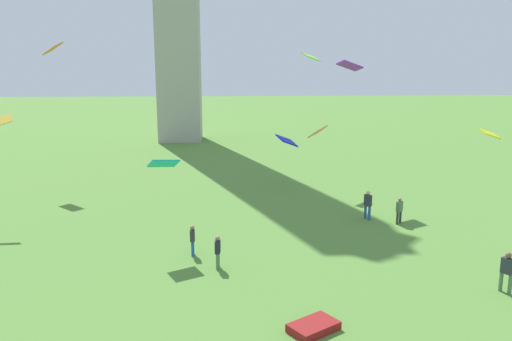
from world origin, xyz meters
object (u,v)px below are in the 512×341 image
person_1 (192,238)px  kite_flying_5 (350,66)px  kite_bundle_0 (314,327)px  person_3 (399,209)px  kite_flying_6 (287,141)px  kite_flying_2 (311,57)px  kite_flying_0 (2,120)px  person_4 (507,270)px  kite_flying_3 (53,49)px  person_0 (368,203)px  kite_flying_7 (490,134)px  kite_flying_1 (164,163)px  kite_flying_4 (318,132)px  person_2 (218,250)px

person_1 → kite_flying_5: size_ratio=0.86×
person_1 → kite_bundle_0: 9.33m
person_3 → kite_flying_6: bearing=-102.1°
kite_flying_2 → kite_flying_0: bearing=171.7°
kite_flying_5 → person_1: bearing=33.4°
person_4 → kite_flying_3: 34.96m
person_0 → kite_flying_7: 8.66m
person_3 → kite_flying_7: size_ratio=1.24×
person_1 → kite_flying_1: bearing=51.7°
kite_flying_4 → kite_flying_5: (2.78, 3.81, 4.08)m
kite_flying_0 → kite_flying_4: kite_flying_0 is taller
person_1 → kite_flying_4: size_ratio=0.98×
person_4 → kite_flying_4: size_ratio=1.13×
kite_flying_7 → person_0: bearing=168.0°
kite_flying_3 → kite_flying_5: size_ratio=0.97×
kite_flying_0 → person_1: bearing=132.5°
person_2 → person_3: bearing=-55.5°
person_2 → kite_flying_5: size_ratio=0.88×
person_4 → kite_flying_4: bearing=-8.4°
kite_flying_6 → kite_flying_0: bearing=-14.1°
kite_flying_4 → kite_flying_6: kite_flying_4 is taller
kite_flying_6 → kite_flying_3: bearing=-45.1°
person_0 → kite_flying_1: kite_flying_1 is taller
person_4 → kite_flying_2: kite_flying_2 is taller
kite_flying_3 → kite_flying_6: kite_flying_3 is taller
kite_flying_1 → kite_bundle_0: bearing=-79.4°
person_4 → kite_flying_0: 28.63m
kite_flying_4 → kite_bundle_0: size_ratio=0.90×
person_2 → kite_flying_7: size_ratio=1.24×
kite_flying_3 → kite_flying_5: kite_flying_3 is taller
person_2 → person_4: bearing=-100.3°
person_1 → kite_flying_2: kite_flying_2 is taller
kite_flying_5 → kite_flying_0: bearing=-2.6°
kite_flying_3 → person_1: bearing=-19.8°
person_0 → person_4: person_4 is taller
person_2 → kite_flying_6: kite_flying_6 is taller
kite_flying_6 → kite_bundle_0: 22.28m
kite_flying_3 → person_4: bearing=-5.2°
kite_flying_7 → kite_bundle_0: bearing=-148.5°
person_1 → person_3: bearing=-71.7°
kite_flying_5 → person_2: bearing=41.2°
person_2 → kite_flying_7: bearing=-60.9°
kite_flying_7 → kite_flying_0: bearing=163.2°
kite_flying_2 → person_0: bearing=-111.9°
kite_flying_0 → kite_flying_5: bearing=174.2°
kite_flying_1 → kite_flying_5: kite_flying_5 is taller
kite_flying_2 → kite_flying_6: (-2.03, -2.05, -6.29)m
person_0 → person_2: person_0 is taller
kite_flying_2 → person_4: bearing=-108.9°
person_0 → person_3: person_0 is taller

